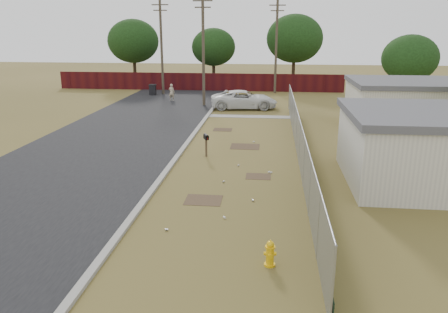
# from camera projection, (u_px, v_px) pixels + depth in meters

# --- Properties ---
(ground) EXTENTS (120.00, 120.00, 0.00)m
(ground) POSITION_uv_depth(u_px,v_px,m) (235.00, 162.00, 21.40)
(ground) COLOR olive
(ground) RESTS_ON ground
(street) EXTENTS (15.10, 60.00, 0.12)m
(street) POSITION_uv_depth(u_px,v_px,m) (146.00, 124.00, 29.77)
(street) COLOR black
(street) RESTS_ON ground
(chainlink_fence) EXTENTS (0.10, 27.06, 2.02)m
(chainlink_fence) POSITION_uv_depth(u_px,v_px,m) (299.00, 143.00, 21.83)
(chainlink_fence) COLOR #92949A
(chainlink_fence) RESTS_ON ground
(privacy_fence) EXTENTS (30.00, 0.12, 1.80)m
(privacy_fence) POSITION_uv_depth(u_px,v_px,m) (198.00, 82.00, 45.60)
(privacy_fence) COLOR #400D0E
(privacy_fence) RESTS_ON ground
(utility_poles) EXTENTS (12.60, 8.24, 9.00)m
(utility_poles) POSITION_uv_depth(u_px,v_px,m) (215.00, 46.00, 40.15)
(utility_poles) COLOR #4B4032
(utility_poles) RESTS_ON ground
(houses) EXTENTS (9.30, 17.24, 3.10)m
(houses) POSITION_uv_depth(u_px,v_px,m) (424.00, 122.00, 22.94)
(houses) COLOR beige
(houses) RESTS_ON ground
(horizon_trees) EXTENTS (33.32, 31.94, 7.78)m
(horizon_trees) POSITION_uv_depth(u_px,v_px,m) (264.00, 46.00, 42.45)
(horizon_trees) COLOR #372819
(horizon_trees) RESTS_ON ground
(fire_hydrant) EXTENTS (0.36, 0.36, 0.78)m
(fire_hydrant) POSITION_uv_depth(u_px,v_px,m) (270.00, 254.00, 12.03)
(fire_hydrant) COLOR yellow
(fire_hydrant) RESTS_ON ground
(mailbox) EXTENTS (0.35, 0.50, 1.18)m
(mailbox) POSITION_uv_depth(u_px,v_px,m) (206.00, 139.00, 22.12)
(mailbox) COLOR brown
(mailbox) RESTS_ON ground
(pickup_truck) EXTENTS (5.60, 3.12, 1.48)m
(pickup_truck) POSITION_uv_depth(u_px,v_px,m) (244.00, 100.00, 35.36)
(pickup_truck) COLOR white
(pickup_truck) RESTS_ON ground
(pedestrian) EXTENTS (0.60, 0.44, 1.51)m
(pedestrian) POSITION_uv_depth(u_px,v_px,m) (172.00, 92.00, 39.19)
(pedestrian) COLOR tan
(pedestrian) RESTS_ON ground
(trash_bin) EXTENTS (0.71, 0.73, 1.02)m
(trash_bin) POSITION_uv_depth(u_px,v_px,m) (153.00, 90.00, 42.66)
(trash_bin) COLOR black
(trash_bin) RESTS_ON ground
(scattered_litter) EXTENTS (3.45, 11.79, 0.07)m
(scattered_litter) POSITION_uv_depth(u_px,v_px,m) (241.00, 180.00, 18.76)
(scattered_litter) COLOR silver
(scattered_litter) RESTS_ON ground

